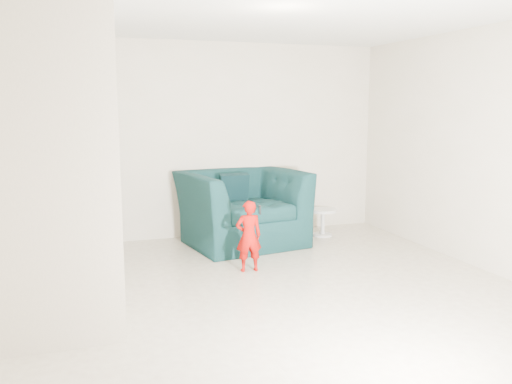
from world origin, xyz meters
TOP-DOWN VIEW (x-y plane):
  - floor at (0.00, 0.00)m, footprint 5.50×5.50m
  - ceiling at (0.00, 0.00)m, footprint 5.50×5.50m
  - back_wall at (0.00, 2.75)m, footprint 5.00×0.00m
  - front_wall at (0.00, -2.75)m, footprint 5.00×0.00m
  - right_wall at (2.50, 0.00)m, footprint 0.00×5.50m
  - armchair at (0.28, 2.14)m, footprint 1.69×1.53m
  - toddler at (-0.02, 0.95)m, footprint 0.30×0.21m
  - side_table at (1.49, 2.18)m, footprint 0.39×0.39m
  - staircase at (-2.00, 0.55)m, footprint 1.02×3.03m
  - cushion at (0.22, 2.35)m, footprint 0.40×0.19m
  - throw at (-0.35, 2.08)m, footprint 0.05×0.55m
  - phone at (0.10, 0.91)m, footprint 0.03×0.05m

SIDE VIEW (x-z plane):
  - floor at x=0.00m, z-range 0.00..0.00m
  - side_table at x=1.49m, z-range 0.07..0.45m
  - toddler at x=-0.02m, z-range 0.00..0.80m
  - armchair at x=0.28m, z-range 0.00..0.97m
  - throw at x=-0.35m, z-range 0.31..0.92m
  - phone at x=0.10m, z-range 0.65..0.75m
  - cushion at x=0.22m, z-range 0.54..0.93m
  - staircase at x=-2.00m, z-range -0.86..2.76m
  - right_wall at x=2.50m, z-range -1.40..4.10m
  - back_wall at x=0.00m, z-range -1.15..3.85m
  - front_wall at x=0.00m, z-range -1.15..3.85m
  - ceiling at x=0.00m, z-range 2.70..2.70m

